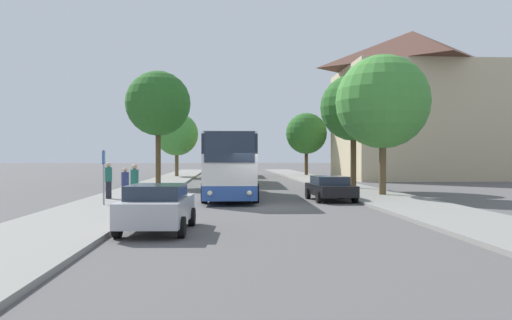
{
  "coord_description": "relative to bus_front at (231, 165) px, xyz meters",
  "views": [
    {
      "loc": [
        -1.59,
        -23.28,
        2.36
      ],
      "look_at": [
        0.63,
        13.41,
        2.08
      ],
      "focal_mm": 35.0,
      "sensor_mm": 36.0,
      "label": 1
    }
  ],
  "objects": [
    {
      "name": "parked_car_right_near",
      "position": [
        5.22,
        -2.13,
        -1.18
      ],
      "size": [
        2.23,
        4.13,
        1.3
      ],
      "rotation": [
        0.0,
        0.0,
        3.19
      ],
      "color": "black",
      "rests_on": "ground_plane"
    },
    {
      "name": "bus_front",
      "position": [
        0.0,
        0.0,
        0.0
      ],
      "size": [
        3.04,
        10.62,
        3.53
      ],
      "rotation": [
        0.0,
        0.0,
        -0.02
      ],
      "color": "#2D519E",
      "rests_on": "ground_plane"
    },
    {
      "name": "building_right_background",
      "position": [
        19.19,
        22.85,
        5.84
      ],
      "size": [
        14.45,
        13.26,
        15.44
      ],
      "color": "#C6B28E",
      "rests_on": "ground_plane"
    },
    {
      "name": "sidewalk_left",
      "position": [
        -5.7,
        -4.88,
        -1.8
      ],
      "size": [
        4.0,
        120.0,
        0.15
      ],
      "primitive_type": "cube",
      "color": "gray",
      "rests_on": "ground_plane"
    },
    {
      "name": "pedestrian_walking_back",
      "position": [
        -5.15,
        -3.76,
        -0.9
      ],
      "size": [
        0.36,
        0.36,
        1.65
      ],
      "rotation": [
        0.0,
        0.0,
        0.62
      ],
      "color": "#23232D",
      "rests_on": "sidewalk_left"
    },
    {
      "name": "tree_right_mid",
      "position": [
        8.56,
        5.97,
        3.83
      ],
      "size": [
        4.61,
        4.61,
        7.89
      ],
      "color": "#47331E",
      "rests_on": "sidewalk_right"
    },
    {
      "name": "tree_left_near",
      "position": [
        -5.73,
        27.56,
        2.91
      ],
      "size": [
        4.76,
        4.76,
        7.03
      ],
      "color": "brown",
      "rests_on": "sidewalk_left"
    },
    {
      "name": "tree_left_far",
      "position": [
        -5.52,
        10.76,
        4.54
      ],
      "size": [
        5.0,
        5.0,
        8.8
      ],
      "color": "#513D23",
      "rests_on": "sidewalk_left"
    },
    {
      "name": "pedestrian_waiting_far",
      "position": [
        -6.38,
        -1.85,
        -0.77
      ],
      "size": [
        0.36,
        0.36,
        1.88
      ],
      "rotation": [
        0.0,
        0.0,
        6.07
      ],
      "color": "#23232D",
      "rests_on": "sidewalk_left"
    },
    {
      "name": "bus_middle",
      "position": [
        0.45,
        14.98,
        -0.01
      ],
      "size": [
        3.11,
        11.76,
        3.51
      ],
      "rotation": [
        0.0,
        0.0,
        -0.04
      ],
      "color": "silver",
      "rests_on": "ground_plane"
    },
    {
      "name": "tree_right_far",
      "position": [
        9.23,
        30.34,
        3.16
      ],
      "size": [
        4.85,
        4.85,
        7.33
      ],
      "color": "#47331E",
      "rests_on": "sidewalk_right"
    },
    {
      "name": "pedestrian_waiting_near",
      "position": [
        -4.39,
        -5.46,
        -0.79
      ],
      "size": [
        0.36,
        0.36,
        1.85
      ],
      "rotation": [
        0.0,
        0.0,
        4.49
      ],
      "color": "#23232D",
      "rests_on": "sidewalk_left"
    },
    {
      "name": "ground_plane",
      "position": [
        1.3,
        -4.88,
        -1.88
      ],
      "size": [
        300.0,
        300.0,
        0.0
      ],
      "primitive_type": "plane",
      "color": "#565454",
      "rests_on": "ground"
    },
    {
      "name": "bus_stop_sign",
      "position": [
        -5.83,
        -5.18,
        -0.18
      ],
      "size": [
        0.08,
        0.45,
        2.5
      ],
      "color": "gray",
      "rests_on": "sidewalk_left"
    },
    {
      "name": "parked_car_left_curb",
      "position": [
        -2.42,
        -12.48,
        -1.1
      ],
      "size": [
        2.2,
        4.1,
        1.47
      ],
      "rotation": [
        0.0,
        0.0,
        -0.05
      ],
      "color": "#B7B7BC",
      "rests_on": "ground_plane"
    },
    {
      "name": "tree_right_near",
      "position": [
        8.75,
        0.09,
        3.61
      ],
      "size": [
        5.4,
        5.4,
        8.05
      ],
      "color": "brown",
      "rests_on": "sidewalk_right"
    },
    {
      "name": "bus_rear",
      "position": [
        0.42,
        30.46,
        -0.12
      ],
      "size": [
        2.88,
        10.82,
        3.29
      ],
      "rotation": [
        0.0,
        0.0,
        -0.02
      ],
      "color": "#2D2D2D",
      "rests_on": "ground_plane"
    },
    {
      "name": "sidewalk_right",
      "position": [
        8.3,
        -4.88,
        -1.8
      ],
      "size": [
        4.0,
        120.0,
        0.15
      ],
      "primitive_type": "cube",
      "color": "gray",
      "rests_on": "ground_plane"
    }
  ]
}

